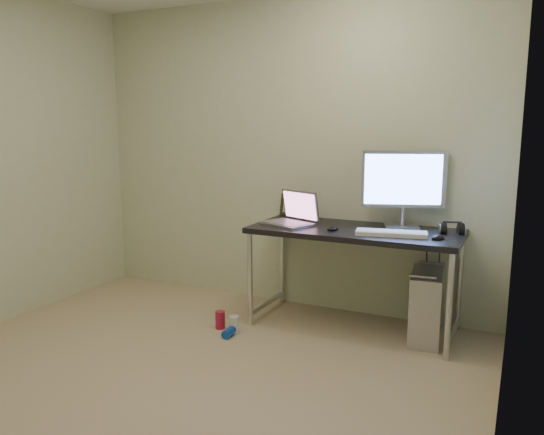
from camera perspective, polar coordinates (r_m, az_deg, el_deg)
The scene contains 18 objects.
floor at distance 3.23m, azimuth -12.17°, elevation -17.82°, with size 3.50×3.50×0.00m, color tan.
wall_back at distance 4.38m, azimuth 1.40°, elevation 6.75°, with size 3.50×0.02×2.50m, color beige.
wall_right at distance 2.25m, azimuth 24.45°, elevation 2.90°, with size 0.02×3.50×2.50m, color beige.
desk at distance 3.90m, azimuth 8.88°, elevation -2.40°, with size 1.50×0.66×0.75m.
tower_computer at distance 3.91m, azimuth 16.22°, elevation -9.11°, with size 0.26×0.49×0.52m.
cable_a at distance 4.13m, azimuth 16.28°, elevation -5.81°, with size 0.01×0.01×0.70m, color black.
cable_b at distance 4.10m, azimuth 17.47°, elevation -6.26°, with size 0.01×0.01×0.72m, color black.
can_red at distance 4.02m, azimuth -5.59°, elevation -10.90°, with size 0.07×0.07×0.13m, color #A81B39.
can_white at distance 3.93m, azimuth -4.09°, elevation -11.40°, with size 0.07×0.07×0.13m, color silver.
can_blue at distance 3.88m, azimuth -4.66°, elevation -12.21°, with size 0.06×0.06×0.12m, color blue.
laptop at distance 4.01m, azimuth 2.19°, elevation 0.10°, with size 0.44×0.41×0.25m.
monitor at distance 3.95m, azimuth 13.96°, elevation 3.64°, with size 0.58×0.25×0.56m.
keyboard at distance 3.70m, azimuth 12.70°, elevation -1.66°, with size 0.47×0.15×0.03m, color white.
mouse_right at distance 3.65m, azimuth 17.41°, elevation -1.95°, with size 0.07×0.11×0.04m, color black.
mouse_left at distance 3.81m, azimuth 6.53°, elevation -1.06°, with size 0.07×0.12×0.04m, color black.
headphones at distance 3.87m, azimuth 18.78°, elevation -1.22°, with size 0.18×0.11×0.11m.
picture_frame at distance 4.36m, azimuth 2.32°, elevation 1.35°, with size 0.23×0.03×0.18m, color black.
webcam at distance 4.23m, azimuth 4.47°, elevation 0.88°, with size 0.04×0.03×0.11m.
Camera 1 is at (1.79, -2.24, 1.49)m, focal length 35.00 mm.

